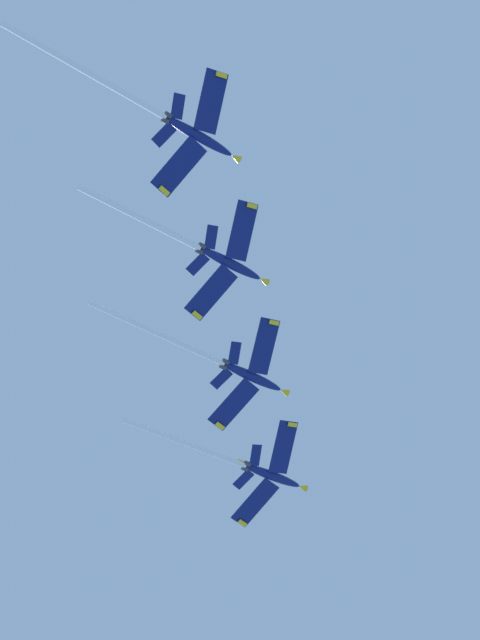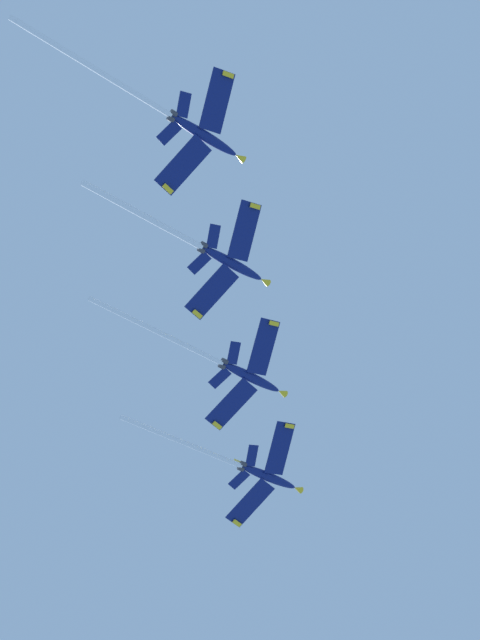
{
  "view_description": "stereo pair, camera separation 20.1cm",
  "coord_description": "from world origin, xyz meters",
  "px_view_note": "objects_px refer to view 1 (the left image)",
  "views": [
    {
      "loc": [
        -21.97,
        30.55,
        1.66
      ],
      "look_at": [
        -19.53,
        23.46,
        153.98
      ],
      "focal_mm": 54.3,
      "sensor_mm": 36.0,
      "label": 1
    },
    {
      "loc": [
        -21.77,
        30.62,
        1.66
      ],
      "look_at": [
        -19.53,
        23.46,
        153.98
      ],
      "focal_mm": 54.3,
      "sensor_mm": 36.0,
      "label": 2
    }
  ],
  "objects_px": {
    "jet_fourth": "(169,119)",
    "jet_third": "(205,251)",
    "jet_lead": "(251,468)",
    "jet_second": "(230,367)"
  },
  "relations": [
    {
      "from": "jet_second",
      "to": "jet_fourth",
      "type": "distance_m",
      "value": 39.95
    },
    {
      "from": "jet_lead",
      "to": "jet_fourth",
      "type": "xyz_separation_m",
      "value": [
        -6.24,
        55.72,
        -19.6
      ]
    },
    {
      "from": "jet_second",
      "to": "jet_lead",
      "type": "bearing_deg",
      "value": -82.25
    },
    {
      "from": "jet_second",
      "to": "jet_third",
      "type": "bearing_deg",
      "value": 97.65
    },
    {
      "from": "jet_lead",
      "to": "jet_second",
      "type": "distance_m",
      "value": 19.48
    },
    {
      "from": "jet_third",
      "to": "jet_fourth",
      "type": "bearing_deg",
      "value": 93.92
    },
    {
      "from": "jet_lead",
      "to": "jet_second",
      "type": "relative_size",
      "value": 0.97
    },
    {
      "from": "jet_second",
      "to": "jet_third",
      "type": "relative_size",
      "value": 1.1
    },
    {
      "from": "jet_fourth",
      "to": "jet_third",
      "type": "bearing_deg",
      "value": -86.08
    },
    {
      "from": "jet_third",
      "to": "jet_fourth",
      "type": "height_order",
      "value": "jet_third"
    }
  ]
}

